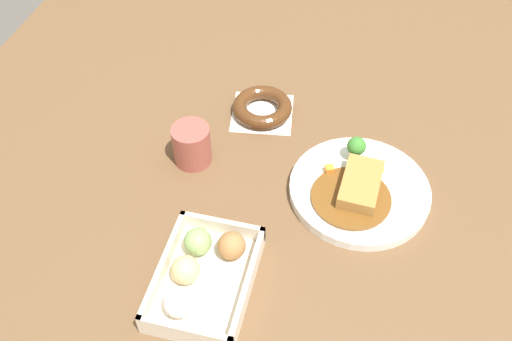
{
  "coord_description": "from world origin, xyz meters",
  "views": [
    {
      "loc": [
        0.61,
        0.01,
        0.75
      ],
      "look_at": [
        -0.02,
        -0.14,
        0.03
      ],
      "focal_mm": 39.32,
      "sensor_mm": 36.0,
      "label": 1
    }
  ],
  "objects": [
    {
      "name": "curry_plate",
      "position": [
        -0.04,
        0.04,
        0.01
      ],
      "size": [
        0.24,
        0.24,
        0.06
      ],
      "color": "white",
      "rests_on": "ground_plane"
    },
    {
      "name": "donut_box",
      "position": [
        0.19,
        -0.17,
        0.02
      ],
      "size": [
        0.2,
        0.14,
        0.06
      ],
      "color": "beige",
      "rests_on": "ground_plane"
    },
    {
      "name": "ground_plane",
      "position": [
        0.0,
        0.0,
        0.0
      ],
      "size": [
        1.6,
        1.6,
        0.0
      ],
      "primitive_type": "plane",
      "color": "brown"
    },
    {
      "name": "coffee_mug",
      "position": [
        -0.05,
        -0.27,
        0.04
      ],
      "size": [
        0.07,
        0.07,
        0.08
      ],
      "primitive_type": "cylinder",
      "color": "#9E4C42",
      "rests_on": "ground_plane"
    },
    {
      "name": "chocolate_ring_donut",
      "position": [
        -0.2,
        -0.17,
        0.02
      ],
      "size": [
        0.13,
        0.13,
        0.03
      ],
      "color": "white",
      "rests_on": "ground_plane"
    }
  ]
}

